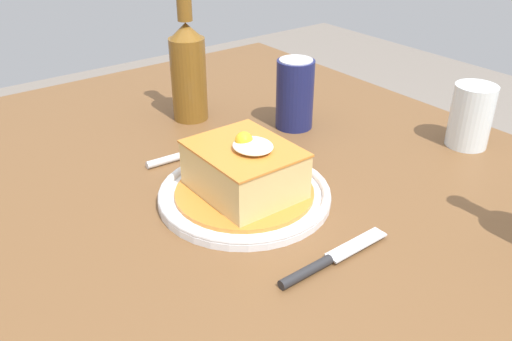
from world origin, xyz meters
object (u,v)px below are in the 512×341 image
Objects in this scene: fork at (181,156)px; soda_can at (295,94)px; drinking_glass at (470,120)px; beer_bottle_amber at (188,66)px; main_plate at (245,194)px; knife at (321,264)px.

soda_can is at bearing 87.14° from fork.
soda_can is 0.29m from drinking_glass.
drinking_glass is (0.38, 0.31, -0.05)m from beer_bottle_amber.
main_plate is 0.41m from drinking_glass.
soda_can is at bearing 143.96° from knife.
main_plate is 2.29× the size of drinking_glass.
knife is 0.49m from beer_bottle_amber.
beer_bottle_amber is at bearing 143.31° from fork.
drinking_glass is at bearing 39.40° from beer_bottle_amber.
beer_bottle_amber is (-0.14, -0.13, 0.04)m from soda_can.
knife is 1.33× the size of soda_can.
fork is at bearing -36.69° from beer_bottle_amber.
drinking_glass is at bearing 59.22° from fork.
fork is 1.14× the size of soda_can.
main_plate is 1.94× the size of soda_can.
soda_can is at bearing -142.00° from drinking_glass.
drinking_glass is (0.24, 0.41, 0.04)m from fork.
main_plate is at bearing -55.69° from soda_can.
drinking_glass reaches higher than knife.
soda_can is (-0.15, 0.22, 0.05)m from main_plate.
soda_can reaches higher than fork.
knife is at bearing -36.04° from soda_can.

